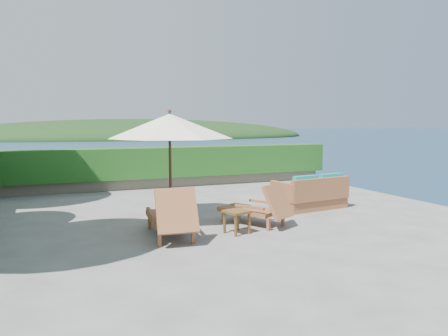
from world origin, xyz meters
name	(u,v)px	position (x,y,z in m)	size (l,w,h in m)	color
ground	(225,221)	(0.00, 0.00, 0.00)	(12.00, 12.00, 0.00)	gray
foundation	(225,288)	(0.00, 0.00, -1.55)	(12.00, 12.00, 3.00)	#595047
offshore_island	(135,138)	(25.00, 140.00, -3.00)	(126.00, 57.60, 12.60)	black
planter_wall_far	(162,182)	(0.00, 5.60, 0.18)	(12.00, 0.60, 0.36)	#71685B
hedge_far	(162,162)	(0.00, 5.60, 0.85)	(12.40, 0.90, 1.00)	#164513
patio_umbrella	(170,127)	(-1.15, 0.36, 2.09)	(3.25, 3.25, 2.47)	black
lounge_left	(171,216)	(-1.50, -0.94, 0.43)	(0.90, 1.84, 1.03)	#9C6338
lounge_right	(258,208)	(0.50, -0.63, 0.38)	(1.32, 1.70, 0.91)	#9C6338
side_table	(237,215)	(-0.22, -1.11, 0.38)	(0.54, 0.54, 0.47)	brown
wicker_loveseat	(311,195)	(2.56, 0.47, 0.35)	(1.94, 1.18, 0.90)	#9C6338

